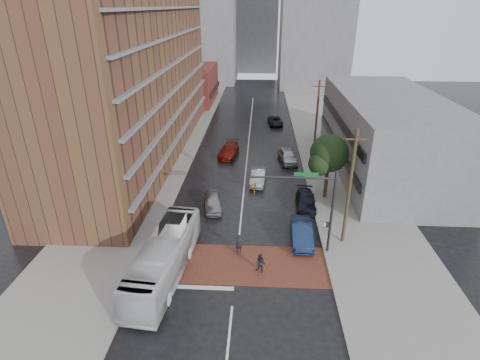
# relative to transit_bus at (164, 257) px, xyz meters

# --- Properties ---
(ground) EXTENTS (160.00, 160.00, 0.00)m
(ground) POSITION_rel_transit_bus_xyz_m (5.19, 1.00, -1.56)
(ground) COLOR black
(ground) RESTS_ON ground
(crosswalk) EXTENTS (14.00, 5.00, 0.02)m
(crosswalk) POSITION_rel_transit_bus_xyz_m (5.19, 1.50, -1.55)
(crosswalk) COLOR brown
(crosswalk) RESTS_ON ground
(sidewalk_west) EXTENTS (9.00, 90.00, 0.15)m
(sidewalk_west) POSITION_rel_transit_bus_xyz_m (-6.31, 26.00, -1.49)
(sidewalk_west) COLOR gray
(sidewalk_west) RESTS_ON ground
(sidewalk_east) EXTENTS (9.00, 90.00, 0.15)m
(sidewalk_east) POSITION_rel_transit_bus_xyz_m (16.69, 26.00, -1.49)
(sidewalk_east) COLOR gray
(sidewalk_east) RESTS_ON ground
(apartment_block) EXTENTS (10.00, 44.00, 28.00)m
(apartment_block) POSITION_rel_transit_bus_xyz_m (-8.81, 25.00, 12.44)
(apartment_block) COLOR brown
(apartment_block) RESTS_ON ground
(storefront_west) EXTENTS (8.00, 16.00, 7.00)m
(storefront_west) POSITION_rel_transit_bus_xyz_m (-6.81, 55.00, 1.94)
(storefront_west) COLOR maroon
(storefront_west) RESTS_ON ground
(building_east) EXTENTS (11.00, 26.00, 9.00)m
(building_east) POSITION_rel_transit_bus_xyz_m (21.69, 21.00, 2.94)
(building_east) COLOR gray
(building_east) RESTS_ON ground
(distant_tower_west) EXTENTS (18.00, 16.00, 32.00)m
(distant_tower_west) POSITION_rel_transit_bus_xyz_m (-8.81, 79.00, 14.44)
(distant_tower_west) COLOR gray
(distant_tower_west) RESTS_ON ground
(distant_tower_east) EXTENTS (16.00, 14.00, 36.00)m
(distant_tower_east) POSITION_rel_transit_bus_xyz_m (19.19, 73.00, 16.44)
(distant_tower_east) COLOR gray
(distant_tower_east) RESTS_ON ground
(distant_tower_center) EXTENTS (12.00, 10.00, 24.00)m
(distant_tower_center) POSITION_rel_transit_bus_xyz_m (5.19, 96.00, 10.44)
(distant_tower_center) COLOR gray
(distant_tower_center) RESTS_ON ground
(street_tree) EXTENTS (4.20, 4.10, 6.90)m
(street_tree) POSITION_rel_transit_bus_xyz_m (13.71, 13.03, 3.17)
(street_tree) COLOR #332319
(street_tree) RESTS_ON ground
(signal_mast) EXTENTS (6.50, 0.30, 7.20)m
(signal_mast) POSITION_rel_transit_bus_xyz_m (11.04, 3.50, 3.17)
(signal_mast) COLOR #2D2D33
(signal_mast) RESTS_ON ground
(utility_pole_near) EXTENTS (1.60, 0.26, 10.00)m
(utility_pole_near) POSITION_rel_transit_bus_xyz_m (13.99, 5.00, 3.58)
(utility_pole_near) COLOR #473321
(utility_pole_near) RESTS_ON ground
(utility_pole_far) EXTENTS (1.60, 0.26, 10.00)m
(utility_pole_far) POSITION_rel_transit_bus_xyz_m (13.99, 25.00, 3.58)
(utility_pole_far) COLOR #473321
(utility_pole_far) RESTS_ON ground
(transit_bus) EXTENTS (3.66, 11.42, 3.13)m
(transit_bus) POSITION_rel_transit_bus_xyz_m (0.00, 0.00, 0.00)
(transit_bus) COLOR silver
(transit_bus) RESTS_ON ground
(pedestrian_a) EXTENTS (0.65, 0.49, 1.60)m
(pedestrian_a) POSITION_rel_transit_bus_xyz_m (5.31, 3.12, -0.76)
(pedestrian_a) COLOR black
(pedestrian_a) RESTS_ON ground
(pedestrian_b) EXTENTS (0.94, 0.86, 1.57)m
(pedestrian_b) POSITION_rel_transit_bus_xyz_m (7.05, 0.66, -0.78)
(pedestrian_b) COLOR black
(pedestrian_b) RESTS_ON ground
(car_travel_a) EXTENTS (2.35, 4.47, 1.45)m
(car_travel_a) POSITION_rel_transit_bus_xyz_m (2.32, 10.14, -0.84)
(car_travel_a) COLOR #929399
(car_travel_a) RESTS_ON ground
(car_travel_b) EXTENTS (1.96, 4.66, 1.50)m
(car_travel_b) POSITION_rel_transit_bus_xyz_m (6.72, 16.33, -0.81)
(car_travel_b) COLOR #B8B9C1
(car_travel_b) RESTS_ON ground
(car_travel_c) EXTENTS (2.78, 5.54, 1.55)m
(car_travel_c) POSITION_rel_transit_bus_xyz_m (2.73, 24.46, -0.79)
(car_travel_c) COLOR maroon
(car_travel_c) RESTS_ON ground
(suv_travel) EXTENTS (2.61, 4.90, 1.31)m
(suv_travel) POSITION_rel_transit_bus_xyz_m (9.38, 39.19, -0.91)
(suv_travel) COLOR black
(suv_travel) RESTS_ON ground
(car_parked_near) EXTENTS (1.79, 4.92, 1.61)m
(car_parked_near) POSITION_rel_transit_bus_xyz_m (10.52, 5.00, -0.76)
(car_parked_near) COLOR #142448
(car_parked_near) RESTS_ON ground
(car_parked_mid) EXTENTS (2.05, 4.70, 1.35)m
(car_parked_mid) POSITION_rel_transit_bus_xyz_m (11.49, 11.00, -0.89)
(car_parked_mid) COLOR black
(car_parked_mid) RESTS_ON ground
(car_parked_far) EXTENTS (2.68, 5.06, 1.64)m
(car_parked_far) POSITION_rel_transit_bus_xyz_m (10.39, 22.71, -0.74)
(car_parked_far) COLOR #9D9EA4
(car_parked_far) RESTS_ON ground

